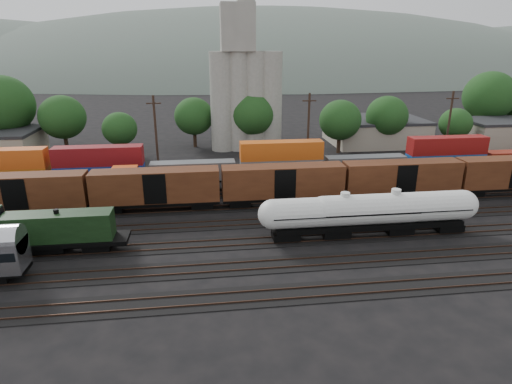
{
  "coord_description": "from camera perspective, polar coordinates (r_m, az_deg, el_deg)",
  "views": [
    {
      "loc": [
        -4.86,
        -44.45,
        19.28
      ],
      "look_at": [
        1.01,
        2.0,
        3.0
      ],
      "focal_mm": 30.0,
      "sensor_mm": 36.0,
      "label": 1
    }
  ],
  "objects": [
    {
      "name": "ground",
      "position": [
        48.69,
        -0.89,
        -4.15
      ],
      "size": [
        600.0,
        600.0,
        0.0
      ],
      "primitive_type": "plane",
      "color": "black"
    },
    {
      "name": "tracks",
      "position": [
        48.67,
        -0.89,
        -4.1
      ],
      "size": [
        180.0,
        33.2,
        0.2
      ],
      "color": "black",
      "rests_on": "ground"
    },
    {
      "name": "green_locomotive",
      "position": [
        46.08,
        -28.28,
        -4.55
      ],
      "size": [
        16.82,
        2.97,
        4.45
      ],
      "color": "black",
      "rests_on": "ground"
    },
    {
      "name": "tank_car_a",
      "position": [
        45.03,
        11.65,
        -2.73
      ],
      "size": [
        17.93,
        3.21,
        4.7
      ],
      "color": "silver",
      "rests_on": "ground"
    },
    {
      "name": "tank_car_b",
      "position": [
        47.0,
        17.94,
        -2.27
      ],
      "size": [
        18.38,
        3.29,
        4.82
      ],
      "color": "silver",
      "rests_on": "ground"
    },
    {
      "name": "orange_locomotive",
      "position": [
        57.37,
        -13.09,
        1.44
      ],
      "size": [
        15.89,
        2.65,
        3.97
      ],
      "color": "black",
      "rests_on": "ground"
    },
    {
      "name": "boxcar_string",
      "position": [
        52.34,
        -13.19,
        0.67
      ],
      "size": [
        138.2,
        2.9,
        4.2
      ],
      "color": "black",
      "rests_on": "ground"
    },
    {
      "name": "container_wall",
      "position": [
        62.1,
        -0.62,
        3.67
      ],
      "size": [
        160.0,
        2.6,
        5.8
      ],
      "color": "black",
      "rests_on": "ground"
    },
    {
      "name": "grain_silo",
      "position": [
        81.25,
        -1.45,
        13.5
      ],
      "size": [
        13.4,
        5.0,
        29.0
      ],
      "color": "gray",
      "rests_on": "ground"
    },
    {
      "name": "industrial_sheds",
      "position": [
        82.24,
        0.99,
        7.44
      ],
      "size": [
        119.38,
        17.26,
        5.1
      ],
      "color": "#9E937F",
      "rests_on": "ground"
    },
    {
      "name": "tree_band",
      "position": [
        82.33,
        -6.95,
        10.56
      ],
      "size": [
        162.93,
        20.57,
        14.11
      ],
      "color": "black",
      "rests_on": "ground"
    },
    {
      "name": "utility_poles",
      "position": [
        67.89,
        -2.99,
        8.05
      ],
      "size": [
        122.2,
        0.36,
        12.0
      ],
      "color": "black",
      "rests_on": "ground"
    },
    {
      "name": "distant_hills",
      "position": [
        308.39,
        -1.83,
        11.74
      ],
      "size": [
        860.0,
        286.0,
        130.0
      ],
      "color": "#59665B",
      "rests_on": "ground"
    }
  ]
}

